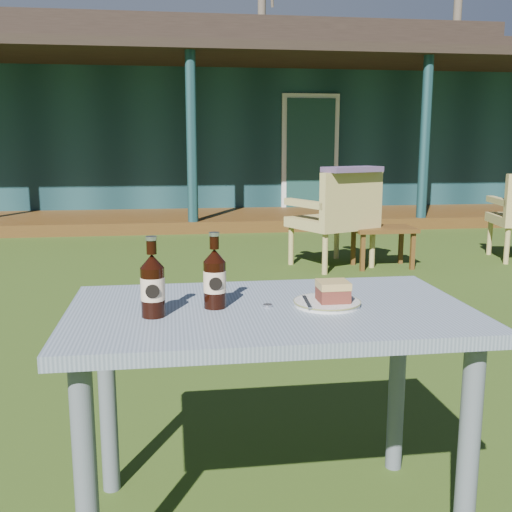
{
  "coord_description": "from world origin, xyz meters",
  "views": [
    {
      "loc": [
        -0.28,
        -3.31,
        1.2
      ],
      "look_at": [
        0.0,
        -1.3,
        0.82
      ],
      "focal_mm": 42.0,
      "sensor_mm": 36.0,
      "label": 1
    }
  ],
  "objects": [
    {
      "name": "ground",
      "position": [
        0.0,
        0.0,
        0.0
      ],
      "size": [
        80.0,
        80.0,
        0.0
      ],
      "primitive_type": "plane",
      "color": "#334916"
    },
    {
      "name": "pavilion",
      "position": [
        -0.0,
        9.39,
        1.61
      ],
      "size": [
        15.8,
        8.3,
        3.45
      ],
      "color": "#163539",
      "rests_on": "ground"
    },
    {
      "name": "tree_mid",
      "position": [
        3.0,
        18.5,
        4.75
      ],
      "size": [
        0.28,
        0.28,
        9.5
      ],
      "primitive_type": "cylinder",
      "color": "brown",
      "rests_on": "ground"
    },
    {
      "name": "tree_right",
      "position": [
        9.5,
        17.0,
        5.5
      ],
      "size": [
        0.28,
        0.28,
        11.0
      ],
      "primitive_type": "cylinder",
      "color": "brown",
      "rests_on": "ground"
    },
    {
      "name": "cafe_table",
      "position": [
        0.0,
        -1.6,
        0.62
      ],
      "size": [
        1.2,
        0.7,
        0.72
      ],
      "color": "slate",
      "rests_on": "ground"
    },
    {
      "name": "plate",
      "position": [
        0.17,
        -1.6,
        0.73
      ],
      "size": [
        0.2,
        0.2,
        0.01
      ],
      "color": "silver",
      "rests_on": "cafe_table"
    },
    {
      "name": "cake_slice",
      "position": [
        0.19,
        -1.61,
        0.77
      ],
      "size": [
        0.09,
        0.09,
        0.06
      ],
      "color": "maroon",
      "rests_on": "plate"
    },
    {
      "name": "fork",
      "position": [
        0.11,
        -1.61,
        0.74
      ],
      "size": [
        0.02,
        0.14,
        0.0
      ],
      "primitive_type": "cube",
      "rotation": [
        0.0,
        0.0,
        -0.08
      ],
      "color": "silver",
      "rests_on": "plate"
    },
    {
      "name": "cola_bottle_near",
      "position": [
        -0.16,
        -1.58,
        0.81
      ],
      "size": [
        0.07,
        0.07,
        0.23
      ],
      "color": "black",
      "rests_on": "cafe_table"
    },
    {
      "name": "cola_bottle_far",
      "position": [
        -0.34,
        -1.65,
        0.81
      ],
      "size": [
        0.07,
        0.07,
        0.23
      ],
      "color": "black",
      "rests_on": "cafe_table"
    },
    {
      "name": "bottle_cap",
      "position": [
        -0.01,
        -1.6,
        0.72
      ],
      "size": [
        0.03,
        0.03,
        0.01
      ],
      "primitive_type": "cylinder",
      "color": "silver",
      "rests_on": "cafe_table"
    },
    {
      "name": "armchair_left",
      "position": [
        1.31,
        2.29,
        0.53
      ],
      "size": [
        0.9,
        0.88,
        0.94
      ],
      "color": "tan",
      "rests_on": "ground"
    },
    {
      "name": "floral_throw",
      "position": [
        1.39,
        2.12,
        0.97
      ],
      "size": [
        0.62,
        0.45,
        0.05
      ],
      "primitive_type": "cube",
      "rotation": [
        0.0,
        0.0,
        3.56
      ],
      "color": "#594368",
      "rests_on": "armchair_left"
    },
    {
      "name": "side_table",
      "position": [
        1.76,
        2.25,
        0.34
      ],
      "size": [
        0.6,
        0.4,
        0.4
      ],
      "color": "#503213",
      "rests_on": "ground"
    }
  ]
}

